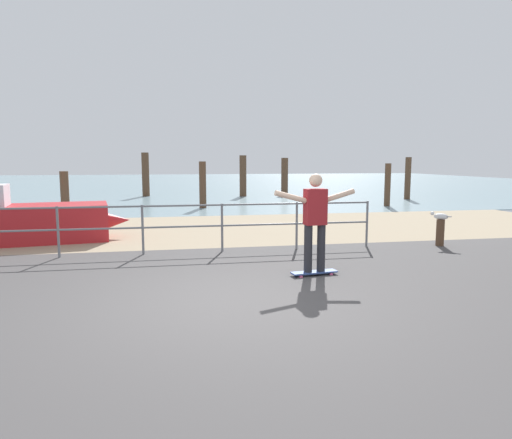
{
  "coord_description": "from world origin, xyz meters",
  "views": [
    {
      "loc": [
        -0.65,
        -6.03,
        1.95
      ],
      "look_at": [
        0.87,
        2.0,
        0.9
      ],
      "focal_mm": 32.29,
      "sensor_mm": 36.0,
      "label": 1
    }
  ],
  "objects_px": {
    "skateboarder": "(315,217)",
    "skateboard": "(314,272)",
    "sailboat": "(17,222)",
    "bollard_short": "(440,233)",
    "seagull": "(440,216)"
  },
  "relations": [
    {
      "from": "bollard_short",
      "to": "seagull",
      "type": "distance_m",
      "value": 0.39
    },
    {
      "from": "sailboat",
      "to": "skateboard",
      "type": "distance_m",
      "value": 7.35
    },
    {
      "from": "sailboat",
      "to": "skateboard",
      "type": "bearing_deg",
      "value": -35.98
    },
    {
      "from": "bollard_short",
      "to": "seagull",
      "type": "xyz_separation_m",
      "value": [
        -0.01,
        0.01,
        0.39
      ]
    },
    {
      "from": "skateboard",
      "to": "skateboarder",
      "type": "relative_size",
      "value": 0.5
    },
    {
      "from": "skateboarder",
      "to": "bollard_short",
      "type": "height_order",
      "value": "skateboarder"
    },
    {
      "from": "sailboat",
      "to": "seagull",
      "type": "xyz_separation_m",
      "value": [
        9.58,
        -2.23,
        0.18
      ]
    },
    {
      "from": "skateboarder",
      "to": "skateboard",
      "type": "bearing_deg",
      "value": 33.69
    },
    {
      "from": "sailboat",
      "to": "bollard_short",
      "type": "bearing_deg",
      "value": -13.14
    },
    {
      "from": "skateboard",
      "to": "seagull",
      "type": "relative_size",
      "value": 2.12
    },
    {
      "from": "skateboarder",
      "to": "bollard_short",
      "type": "bearing_deg",
      "value": 29.58
    },
    {
      "from": "sailboat",
      "to": "skateboard",
      "type": "height_order",
      "value": "sailboat"
    },
    {
      "from": "seagull",
      "to": "bollard_short",
      "type": "bearing_deg",
      "value": -46.2
    },
    {
      "from": "bollard_short",
      "to": "seagull",
      "type": "height_order",
      "value": "seagull"
    },
    {
      "from": "sailboat",
      "to": "skateboarder",
      "type": "distance_m",
      "value": 7.36
    }
  ]
}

